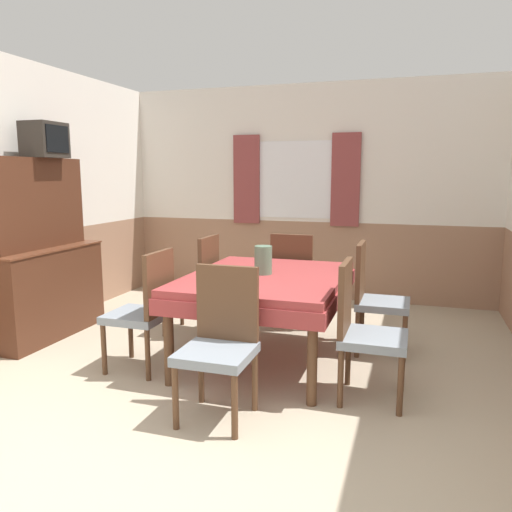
{
  "coord_description": "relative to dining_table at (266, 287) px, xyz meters",
  "views": [
    {
      "loc": [
        1.3,
        -1.85,
        1.53
      ],
      "look_at": [
        0.08,
        1.96,
        0.87
      ],
      "focal_mm": 35.0,
      "sensor_mm": 36.0,
      "label": 1
    }
  ],
  "objects": [
    {
      "name": "chair_left_far",
      "position": [
        -0.83,
        0.48,
        -0.12
      ],
      "size": [
        0.44,
        0.44,
        0.95
      ],
      "rotation": [
        0.0,
        0.0,
        1.57
      ],
      "color": "brown",
      "rests_on": "ground_plane"
    },
    {
      "name": "chair_head_near",
      "position": [
        -0.0,
        -1.0,
        -0.12
      ],
      "size": [
        0.44,
        0.44,
        0.95
      ],
      "rotation": [
        0.0,
        0.0,
        3.14
      ],
      "color": "brown",
      "rests_on": "ground_plane"
    },
    {
      "name": "wall_left",
      "position": [
        -2.44,
        0.14,
        0.68
      ],
      "size": [
        0.05,
        4.59,
        2.6
      ],
      "color": "white",
      "rests_on": "ground_plane"
    },
    {
      "name": "wall_back",
      "position": [
        -0.17,
        2.26,
        0.69
      ],
      "size": [
        4.9,
        0.1,
        2.6
      ],
      "color": "white",
      "rests_on": "ground_plane"
    },
    {
      "name": "dining_table",
      "position": [
        0.0,
        0.0,
        0.0
      ],
      "size": [
        1.25,
        1.58,
        0.72
      ],
      "color": "#9E3838",
      "rests_on": "ground_plane"
    },
    {
      "name": "chair_right_near",
      "position": [
        0.83,
        -0.48,
        -0.12
      ],
      "size": [
        0.44,
        0.44,
        0.95
      ],
      "rotation": [
        0.0,
        0.0,
        4.71
      ],
      "color": "brown",
      "rests_on": "ground_plane"
    },
    {
      "name": "tv",
      "position": [
        -2.15,
        0.07,
        1.22
      ],
      "size": [
        0.29,
        0.36,
        0.32
      ],
      "color": "#2D2823",
      "rests_on": "sideboard"
    },
    {
      "name": "chair_head_window",
      "position": [
        -0.0,
        1.0,
        -0.12
      ],
      "size": [
        0.44,
        0.44,
        0.95
      ],
      "color": "brown",
      "rests_on": "ground_plane"
    },
    {
      "name": "chair_right_far",
      "position": [
        0.83,
        0.48,
        -0.12
      ],
      "size": [
        0.44,
        0.44,
        0.95
      ],
      "rotation": [
        0.0,
        0.0,
        4.71
      ],
      "color": "brown",
      "rests_on": "ground_plane"
    },
    {
      "name": "ground_plane",
      "position": [
        -0.17,
        -1.96,
        -0.62
      ],
      "size": [
        16.0,
        16.0,
        0.0
      ],
      "primitive_type": "plane",
      "color": "tan"
    },
    {
      "name": "chair_left_near",
      "position": [
        -0.83,
        -0.48,
        -0.12
      ],
      "size": [
        0.44,
        0.44,
        0.95
      ],
      "rotation": [
        0.0,
        0.0,
        1.57
      ],
      "color": "brown",
      "rests_on": "ground_plane"
    },
    {
      "name": "sideboard",
      "position": [
        -2.2,
        -0.03,
        0.08
      ],
      "size": [
        0.46,
        1.24,
        1.68
      ],
      "color": "#4C2819",
      "rests_on": "ground_plane"
    },
    {
      "name": "vase",
      "position": [
        -0.03,
        0.03,
        0.22
      ],
      "size": [
        0.14,
        0.14,
        0.23
      ],
      "color": "slate",
      "rests_on": "dining_table"
    }
  ]
}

